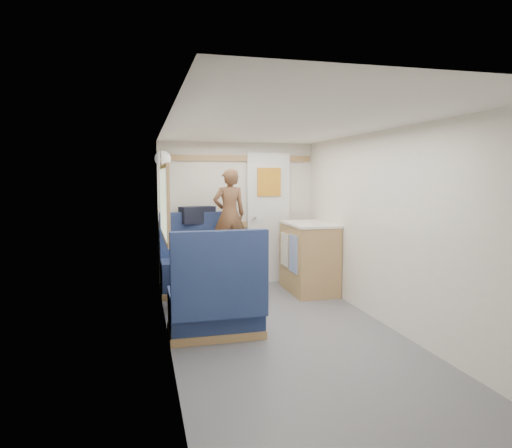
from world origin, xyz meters
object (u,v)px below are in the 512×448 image
object	(u,v)px
wine_glass	(201,240)
tumbler_left	(196,249)
bench_near	(216,306)
galley_counter	(309,257)
orange_fruit	(216,247)
bench_far	(195,270)
person	(229,214)
tumbler_right	(203,242)
tray	(222,252)
bread_loaf	(216,242)
duffel_bag	(197,215)
pepper_grinder	(205,245)
tumbler_mid	(192,243)
salt_grinder	(195,244)
dome_light	(163,159)
dinette_table	(204,262)
beer_glass	(222,243)
cheese_block	(221,249)

from	to	relation	value
wine_glass	tumbler_left	bearing A→B (deg)	-115.81
bench_near	tumbler_left	distance (m)	0.71
galley_counter	orange_fruit	bearing A→B (deg)	-149.69
galley_counter	wine_glass	distance (m)	1.73
bench_far	person	world-z (taller)	person
person	tumbler_right	size ratio (longest dim) A/B	10.39
galley_counter	tray	bearing A→B (deg)	-146.34
galley_counter	bread_loaf	bearing A→B (deg)	-163.00
bench_near	wine_glass	world-z (taller)	bench_near
duffel_bag	pepper_grinder	xyz separation A→B (m)	(-0.06, -1.15, -0.25)
bench_near	bread_loaf	distance (m)	1.13
galley_counter	tumbler_mid	world-z (taller)	galley_counter
bench_near	tray	distance (m)	0.70
wine_glass	tumbler_mid	size ratio (longest dim) A/B	1.63
tumbler_right	salt_grinder	distance (m)	0.12
tumbler_right	bread_loaf	xyz separation A→B (m)	(0.15, 0.01, -0.00)
tray	wine_glass	xyz separation A→B (m)	(-0.20, 0.13, 0.11)
bench_far	wine_glass	distance (m)	1.19
pepper_grinder	dome_light	bearing A→B (deg)	114.40
dome_light	person	bearing A→B (deg)	-8.53
dinette_table	bread_loaf	xyz separation A→B (m)	(0.16, 0.15, 0.21)
wine_glass	beer_glass	size ratio (longest dim) A/B	1.76
tumbler_left	salt_grinder	bearing A→B (deg)	85.49
cheese_block	galley_counter	bearing A→B (deg)	32.14
bench_near	pepper_grinder	distance (m)	0.96
tray	tumbler_right	xyz separation A→B (m)	(-0.13, 0.47, 0.05)
galley_counter	wine_glass	xyz separation A→B (m)	(-1.52, -0.75, 0.38)
bench_far	bread_loaf	size ratio (longest dim) A/B	4.09
duffel_bag	bread_loaf	world-z (taller)	duffel_bag
beer_glass	salt_grinder	bearing A→B (deg)	175.58
tray	tumbler_right	bearing A→B (deg)	105.94
orange_fruit	wine_glass	xyz separation A→B (m)	(-0.14, 0.05, 0.07)
galley_counter	person	world-z (taller)	person
bench_near	tumbler_right	distance (m)	1.12
tray	tumbler_mid	world-z (taller)	tumbler_mid
bench_near	dome_light	size ratio (longest dim) A/B	5.25
bench_far	pepper_grinder	xyz separation A→B (m)	(0.01, -0.89, 0.46)
dinette_table	bench_far	xyz separation A→B (m)	(-0.00, 0.86, -0.27)
person	bread_loaf	xyz separation A→B (m)	(-0.27, -0.57, -0.27)
duffel_bag	bread_loaf	bearing A→B (deg)	-101.79
bench_far	salt_grinder	world-z (taller)	bench_far
tumbler_left	beer_glass	xyz separation A→B (m)	(0.35, 0.42, -0.01)
dome_light	tumbler_right	distance (m)	1.27
salt_grinder	bread_loaf	distance (m)	0.26
tray	orange_fruit	size ratio (longest dim) A/B	4.71
bench_near	pepper_grinder	xyz separation A→B (m)	(0.01, 0.84, 0.46)
galley_counter	tray	world-z (taller)	galley_counter
orange_fruit	tumbler_left	xyz separation A→B (m)	(-0.22, -0.10, -0.00)
person	wine_glass	distance (m)	1.06
cheese_block	tumbler_right	world-z (taller)	tumbler_right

